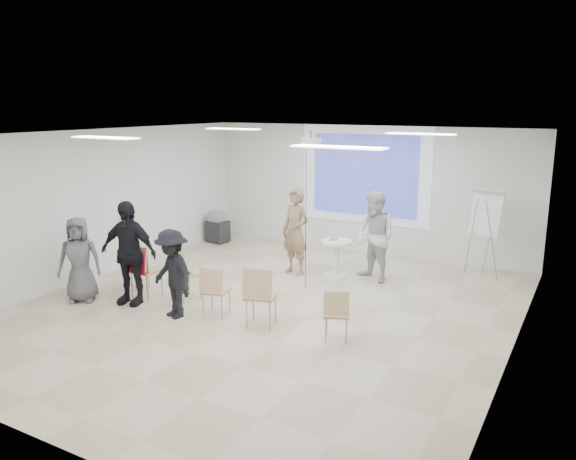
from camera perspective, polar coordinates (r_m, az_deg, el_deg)
The scene contains 30 objects.
floor at distance 9.89m, azimuth -2.29°, elevation -8.26°, with size 8.00×9.00×0.10m, color beige.
ceiling at distance 9.25m, azimuth -2.46°, elevation 9.97°, with size 8.00×9.00×0.10m, color white.
wall_back at distance 13.47m, azimuth 7.84°, elevation 4.11°, with size 8.00×0.10×3.00m, color silver.
wall_left at distance 12.04m, azimuth -19.04°, elevation 2.51°, with size 0.10×9.00×3.00m, color silver.
wall_right at distance 8.15m, azimuth 22.70°, elevation -2.44°, with size 0.10×9.00×3.00m, color silver.
projection_halo at distance 13.37m, azimuth 7.78°, elevation 5.56°, with size 3.20×0.01×2.30m, color silver.
projection_image at distance 13.35m, azimuth 7.76°, elevation 5.55°, with size 2.60×0.01×1.90m, color #3441B3.
pedestal_table at distance 11.56m, azimuth 4.92°, elevation -2.66°, with size 0.71×0.71×0.78m.
player_left at distance 11.59m, azimuth 0.76°, elevation 0.41°, with size 0.74×0.50×2.04m, color #907858.
player_right at distance 11.25m, azimuth 8.84°, elevation -0.18°, with size 0.97×0.78×2.01m, color silver.
controller_left at distance 11.66m, azimuth 2.13°, elevation 2.10°, with size 0.04×0.11×0.04m, color white.
controller_right at distance 11.47m, azimuth 8.50°, elevation 1.87°, with size 0.04×0.12×0.04m, color silver.
chair_far_left at distance 11.11m, azimuth -15.48°, elevation -3.37°, with size 0.45×0.47×0.84m.
chair_left_mid at distance 10.56m, azimuth -14.54°, elevation -3.64°, with size 0.47×0.50×1.00m.
chair_left_inner at distance 10.29m, azimuth -10.75°, elevation -4.06°, with size 0.57×0.59×0.95m.
chair_center at distance 9.41m, azimuth -7.50°, elevation -5.83°, with size 0.49×0.51×0.87m.
chair_right_inner at distance 8.89m, azimuth -2.90°, elevation -6.32°, with size 0.59×0.62×1.00m.
chair_right_far at distance 8.47m, azimuth 4.95°, elevation -8.18°, with size 0.50×0.52×0.81m.
red_jacket at distance 10.43m, azimuth -15.09°, elevation -3.13°, with size 0.44×0.10×0.42m, color #AD1525.
laptop at distance 10.36m, azimuth -10.29°, elevation -4.22°, with size 0.35×0.25×0.03m, color black.
audience_left at distance 10.23m, azimuth -15.96°, elevation -1.50°, with size 1.24×0.74×2.13m, color black.
audience_mid at distance 9.44m, azimuth -11.70°, elevation -3.80°, with size 1.10×0.60×1.70m, color black.
audience_outer at distance 10.68m, azimuth -20.47°, elevation -2.35°, with size 0.84×0.56×1.73m, color slate.
flipchart_easel at distance 11.93m, azimuth 19.48°, elevation 1.52°, with size 0.73×0.58×1.80m.
av_cart at distance 14.50m, azimuth -7.17°, elevation 0.17°, with size 0.57×0.48×0.79m.
ceiling_projector at distance 10.52m, azimuth 2.34°, elevation 8.34°, with size 0.30×0.25×3.00m.
fluor_panel_nw at distance 12.02m, azimuth -5.62°, elevation 10.18°, with size 1.20×0.30×0.02m, color white.
fluor_panel_ne at distance 10.28m, azimuth 13.30°, elevation 9.48°, with size 1.20×0.30×0.02m, color white.
fluor_panel_sw at distance 9.36m, azimuth -18.07°, elevation 8.91°, with size 1.20×0.30×0.02m, color white.
fluor_panel_se at distance 6.99m, azimuth 5.15°, elevation 8.38°, with size 1.20×0.30×0.02m, color white.
Camera 1 is at (4.85, -7.86, 3.50)m, focal length 35.00 mm.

